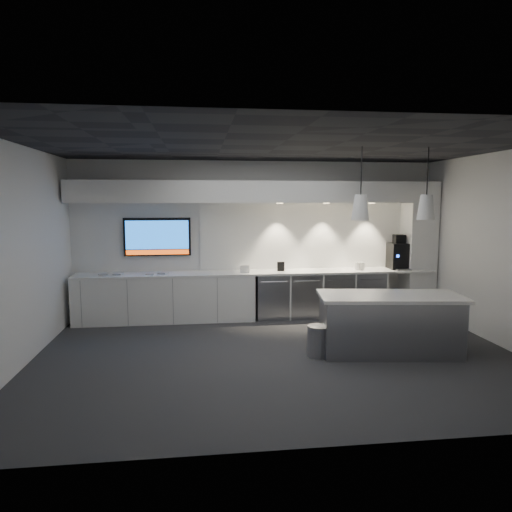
{
  "coord_description": "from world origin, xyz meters",
  "views": [
    {
      "loc": [
        -1.1,
        -6.33,
        2.26
      ],
      "look_at": [
        -0.18,
        1.1,
        1.33
      ],
      "focal_mm": 32.0,
      "sensor_mm": 36.0,
      "label": 1
    }
  ],
  "objects": [
    {
      "name": "sign_black",
      "position": [
        0.43,
        2.17,
        0.99
      ],
      "size": [
        0.14,
        0.03,
        0.18
      ],
      "primitive_type": "cube",
      "rotation": [
        0.0,
        0.0,
        -0.08
      ],
      "color": "black",
      "rests_on": "back_counter"
    },
    {
      "name": "pendant_left",
      "position": [
        1.17,
        -0.07,
        2.15
      ],
      "size": [
        0.25,
        0.25,
        1.06
      ],
      "color": "white",
      "rests_on": "ceiling"
    },
    {
      "name": "wall_front",
      "position": [
        0.0,
        -2.5,
        1.5
      ],
      "size": [
        7.0,
        0.0,
        7.0
      ],
      "primitive_type": "plane",
      "rotation": [
        -1.57,
        0.0,
        0.0
      ],
      "color": "white",
      "rests_on": "floor"
    },
    {
      "name": "cup_cluster",
      "position": [
        1.98,
        2.15,
        0.97
      ],
      "size": [
        0.17,
        0.17,
        0.15
      ],
      "primitive_type": null,
      "color": "white",
      "rests_on": "back_counter"
    },
    {
      "name": "wall_back",
      "position": [
        0.0,
        2.5,
        1.5
      ],
      "size": [
        7.0,
        0.0,
        7.0
      ],
      "primitive_type": "plane",
      "rotation": [
        1.57,
        0.0,
        0.0
      ],
      "color": "white",
      "rests_on": "floor"
    },
    {
      "name": "tray_d",
      "position": [
        -1.79,
        2.13,
        0.91
      ],
      "size": [
        0.2,
        0.2,
        0.02
      ],
      "primitive_type": "cube",
      "rotation": [
        0.0,
        0.0,
        -0.31
      ],
      "color": "#A6A6A6",
      "rests_on": "back_counter"
    },
    {
      "name": "column",
      "position": [
        3.2,
        2.2,
        1.3
      ],
      "size": [
        0.55,
        0.55,
        2.6
      ],
      "primitive_type": "cube",
      "color": "white",
      "rests_on": "floor"
    },
    {
      "name": "backsplash",
      "position": [
        1.2,
        2.48,
        1.55
      ],
      "size": [
        4.6,
        0.03,
        1.3
      ],
      "primitive_type": "cube",
      "color": "white",
      "rests_on": "wall_back"
    },
    {
      "name": "sign_white",
      "position": [
        -0.28,
        2.06,
        0.97
      ],
      "size": [
        0.18,
        0.06,
        0.14
      ],
      "primitive_type": "cube",
      "rotation": [
        0.0,
        0.0,
        -0.22
      ],
      "color": "white",
      "rests_on": "back_counter"
    },
    {
      "name": "bin",
      "position": [
        0.58,
        -0.08,
        0.22
      ],
      "size": [
        0.36,
        0.36,
        0.45
      ],
      "primitive_type": "cylinder",
      "rotation": [
        0.0,
        0.0,
        0.13
      ],
      "color": "gray",
      "rests_on": "floor"
    },
    {
      "name": "tray_a",
      "position": [
        -2.86,
        2.12,
        0.91
      ],
      "size": [
        0.2,
        0.2,
        0.02
      ],
      "primitive_type": "cube",
      "rotation": [
        0.0,
        0.0,
        0.31
      ],
      "color": "#A6A6A6",
      "rests_on": "back_counter"
    },
    {
      "name": "fridge_unit_c",
      "position": [
        1.51,
        2.17,
        0.42
      ],
      "size": [
        0.6,
        0.61,
        0.85
      ],
      "primitive_type": "cube",
      "color": "gray",
      "rests_on": "floor"
    },
    {
      "name": "floor",
      "position": [
        0.0,
        0.0,
        0.0
      ],
      "size": [
        7.0,
        7.0,
        0.0
      ],
      "primitive_type": "plane",
      "color": "#303133",
      "rests_on": "ground"
    },
    {
      "name": "back_counter",
      "position": [
        0.0,
        2.17,
        0.88
      ],
      "size": [
        6.8,
        0.65,
        0.04
      ],
      "primitive_type": "cube",
      "color": "white",
      "rests_on": "left_base_cabinets"
    },
    {
      "name": "left_base_cabinets",
      "position": [
        -1.75,
        2.17,
        0.43
      ],
      "size": [
        3.3,
        0.63,
        0.86
      ],
      "primitive_type": "cube",
      "color": "white",
      "rests_on": "floor"
    },
    {
      "name": "tray_b",
      "position": [
        -2.59,
        2.13,
        0.91
      ],
      "size": [
        0.19,
        0.19,
        0.02
      ],
      "primitive_type": "cube",
      "rotation": [
        0.0,
        0.0,
        -0.24
      ],
      "color": "#A6A6A6",
      "rests_on": "back_counter"
    },
    {
      "name": "fridge_unit_a",
      "position": [
        0.25,
        2.17,
        0.42
      ],
      "size": [
        0.6,
        0.61,
        0.85
      ],
      "primitive_type": "cube",
      "color": "gray",
      "rests_on": "floor"
    },
    {
      "name": "pendant_right",
      "position": [
        2.15,
        -0.07,
        2.15
      ],
      "size": [
        0.25,
        0.25,
        1.06
      ],
      "color": "white",
      "rests_on": "ceiling"
    },
    {
      "name": "soffit",
      "position": [
        0.0,
        2.2,
        2.4
      ],
      "size": [
        6.9,
        0.6,
        0.4
      ],
      "primitive_type": "cube",
      "color": "white",
      "rests_on": "wall_back"
    },
    {
      "name": "wall_tv",
      "position": [
        -1.9,
        2.45,
        1.56
      ],
      "size": [
        1.25,
        0.07,
        0.72
      ],
      "color": "black",
      "rests_on": "wall_back"
    },
    {
      "name": "tray_c",
      "position": [
        -2.02,
        2.09,
        0.91
      ],
      "size": [
        0.17,
        0.17,
        0.02
      ],
      "primitive_type": "cube",
      "rotation": [
        0.0,
        0.0,
        0.09
      ],
      "color": "#A6A6A6",
      "rests_on": "back_counter"
    },
    {
      "name": "wall_right",
      "position": [
        3.5,
        0.0,
        1.5
      ],
      "size": [
        0.0,
        7.0,
        7.0
      ],
      "primitive_type": "plane",
      "rotation": [
        1.57,
        0.0,
        -1.57
      ],
      "color": "white",
      "rests_on": "floor"
    },
    {
      "name": "island",
      "position": [
        1.66,
        -0.07,
        0.44
      ],
      "size": [
        2.16,
        1.14,
        0.88
      ],
      "rotation": [
        0.0,
        0.0,
        -0.13
      ],
      "color": "gray",
      "rests_on": "floor"
    },
    {
      "name": "fridge_unit_d",
      "position": [
        2.14,
        2.17,
        0.42
      ],
      "size": [
        0.6,
        0.61,
        0.85
      ],
      "primitive_type": "cube",
      "color": "gray",
      "rests_on": "floor"
    },
    {
      "name": "coffee_machine",
      "position": [
        2.8,
        2.2,
        1.18
      ],
      "size": [
        0.39,
        0.55,
        0.67
      ],
      "rotation": [
        0.0,
        0.0,
        -0.06
      ],
      "color": "black",
      "rests_on": "back_counter"
    },
    {
      "name": "fridge_unit_b",
      "position": [
        0.88,
        2.17,
        0.42
      ],
      "size": [
        0.6,
        0.61,
        0.85
      ],
      "primitive_type": "cube",
      "color": "gray",
      "rests_on": "floor"
    },
    {
      "name": "ceiling",
      "position": [
        0.0,
        0.0,
        3.0
      ],
      "size": [
        7.0,
        7.0,
        0.0
      ],
      "primitive_type": "plane",
      "rotation": [
        3.14,
        0.0,
        0.0
      ],
      "color": "black",
      "rests_on": "wall_back"
    },
    {
      "name": "wall_left",
      "position": [
        -3.5,
        0.0,
        1.5
      ],
      "size": [
        0.0,
        7.0,
        7.0
      ],
      "primitive_type": "plane",
      "rotation": [
        1.57,
        0.0,
        1.57
      ],
      "color": "white",
      "rests_on": "floor"
    }
  ]
}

